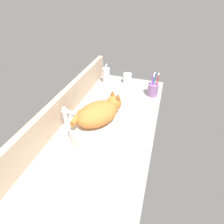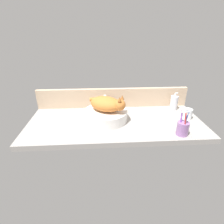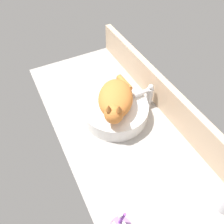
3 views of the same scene
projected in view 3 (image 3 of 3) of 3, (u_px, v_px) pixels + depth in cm
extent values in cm
cube|color=#9E9993|center=(118.00, 130.00, 113.34)|extent=(134.90, 59.28, 4.00)
cube|color=#CCAD8C|center=(166.00, 98.00, 113.52)|extent=(134.90, 3.60, 17.38)
cylinder|color=white|center=(115.00, 111.00, 113.74)|extent=(33.75, 33.75, 8.15)
ellipsoid|color=#CC7533|center=(116.00, 98.00, 106.48)|extent=(30.20, 27.59, 11.00)
sphere|color=#CC7533|center=(114.00, 114.00, 97.62)|extent=(8.80, 8.80, 8.80)
cone|color=#995726|center=(119.00, 108.00, 92.77)|extent=(2.80, 2.80, 3.20)
cone|color=#995726|center=(109.00, 108.00, 92.99)|extent=(2.80, 2.80, 3.20)
cylinder|color=#CC7533|center=(124.00, 83.00, 112.81)|extent=(11.14, 3.72, 3.20)
cylinder|color=silver|center=(149.00, 96.00, 118.81)|extent=(3.60, 3.60, 11.00)
cylinder|color=silver|center=(142.00, 92.00, 113.62)|extent=(2.24, 10.01, 2.20)
sphere|color=silver|center=(151.00, 87.00, 113.73)|extent=(2.80, 2.80, 2.80)
cylinder|color=purple|center=(119.00, 223.00, 74.34)|extent=(1.70, 4.06, 16.89)
cube|color=white|center=(120.00, 215.00, 67.90)|extent=(1.32, 1.23, 2.56)
cube|color=white|center=(124.00, 224.00, 66.24)|extent=(1.36, 1.12, 2.56)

